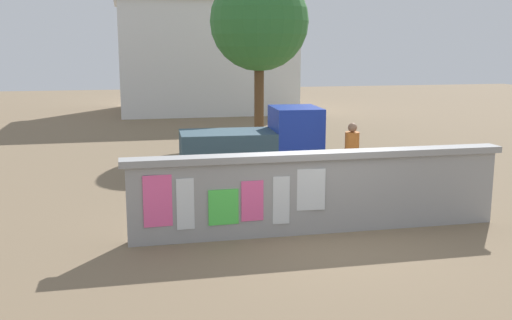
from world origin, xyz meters
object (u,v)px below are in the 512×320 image
tree_roadside (259,22)px  person_walking (352,149)px  bicycle_near (407,192)px  motorcycle (224,194)px  bicycle_far (313,192)px  auto_rickshaw_truck (258,144)px

tree_roadside → person_walking: bearing=-86.6°
bicycle_near → tree_roadside: 10.62m
person_walking → tree_roadside: bearing=93.4°
motorcycle → tree_roadside: bearing=73.3°
motorcycle → bicycle_near: bearing=-3.2°
motorcycle → person_walking: (3.36, 1.63, 0.52)m
bicycle_near → bicycle_far: (-1.95, 0.44, 0.00)m
auto_rickshaw_truck → bicycle_far: 3.21m
bicycle_near → bicycle_far: size_ratio=1.01×
auto_rickshaw_truck → tree_roadside: bearing=77.1°
motorcycle → tree_roadside: (2.89, 9.62, 3.78)m
bicycle_far → tree_roadside: bearing=84.4°
motorcycle → tree_roadside: size_ratio=0.32×
person_walking → tree_roadside: tree_roadside is taller
motorcycle → bicycle_far: 1.98m
motorcycle → person_walking: person_walking is taller
bicycle_near → bicycle_far: same height
motorcycle → person_walking: 3.78m
auto_rickshaw_truck → person_walking: size_ratio=2.26×
auto_rickshaw_truck → bicycle_far: auto_rickshaw_truck is taller
person_walking → tree_roadside: (-0.48, 7.98, 3.25)m
motorcycle → tree_roadside: 10.73m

